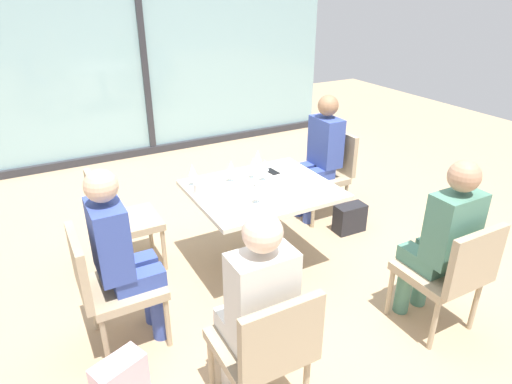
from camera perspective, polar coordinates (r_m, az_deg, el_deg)
The scene contains 23 objects.
ground_plane at distance 3.96m, azimuth 0.70°, elevation -9.08°, with size 12.00×12.00×0.00m, color tan.
window_wall_backdrop at distance 6.34m, azimuth -14.02°, elevation 15.27°, with size 5.49×0.10×2.70m.
dining_table_main at distance 3.68m, azimuth 0.74°, elevation -2.16°, with size 1.12×0.94×0.73m.
chair_side_end at distance 3.06m, azimuth -18.25°, elevation -10.81°, with size 0.50×0.46×0.87m.
chair_far_right at distance 4.63m, azimuth 9.08°, elevation 2.90°, with size 0.50×0.46×0.87m.
chair_front_left at distance 2.49m, azimuth 1.32°, elevation -18.96°, with size 0.46×0.50×0.87m.
chair_front_right at distance 3.28m, azimuth 23.50°, elevation -9.17°, with size 0.46×0.50×0.87m.
chair_far_left at distance 3.83m, azimuth -17.18°, elevation -2.98°, with size 0.50×0.46×0.87m.
person_side_end at distance 2.96m, azimuth -16.71°, elevation -7.14°, with size 0.39×0.34×1.26m.
person_far_right at distance 4.50m, azimuth 8.14°, elevation 5.05°, with size 0.39×0.34×1.26m.
person_front_left at distance 2.43m, azimuth 0.05°, elevation -13.94°, with size 0.34×0.39×1.26m.
person_front_right at distance 3.23m, azimuth 22.65°, elevation -5.29°, with size 0.34×0.39×1.26m.
wine_glass_0 at distance 3.73m, azimuth -0.34°, elevation 3.64°, with size 0.07×0.07×0.18m.
wine_glass_1 at distance 3.29m, azimuth 0.19°, elevation 0.63°, with size 0.07×0.07×0.18m.
wine_glass_2 at distance 3.66m, azimuth -3.20°, elevation 3.22°, with size 0.07×0.07×0.18m.
wine_glass_3 at distance 3.62m, azimuth -8.11°, elevation 2.73°, with size 0.07×0.07×0.18m.
wine_glass_4 at distance 3.56m, azimuth 0.37°, elevation 2.58°, with size 0.07×0.07×0.18m.
wine_glass_5 at distance 3.68m, azimuth 1.10°, elevation 3.39°, with size 0.07×0.07×0.18m.
wine_glass_6 at distance 3.89m, azimuth 0.21°, elevation 4.58°, with size 0.07×0.07×0.18m.
coffee_cup at distance 3.51m, azimuth -7.33°, elevation 0.44°, with size 0.08×0.08×0.09m, color white.
cell_phone_on_table at distance 3.90m, azimuth 2.04°, elevation 2.63°, with size 0.07×0.14×0.01m, color black.
handbag_0 at distance 2.93m, azimuth -16.87°, elevation -21.90°, with size 0.30×0.16×0.28m, color beige.
handbag_1 at distance 4.47m, azimuth 11.83°, elevation -3.28°, with size 0.30×0.16×0.28m, color #232328.
Camera 1 is at (-1.61, -2.85, 2.24)m, focal length 31.48 mm.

